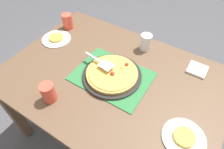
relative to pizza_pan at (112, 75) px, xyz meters
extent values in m
plane|color=#4C4C51|center=(0.00, 0.00, -0.76)|extent=(8.00, 8.00, 0.00)
cube|color=brown|center=(0.00, 0.00, -0.03)|extent=(1.40, 1.00, 0.03)
cube|color=brown|center=(-0.64, -0.44, -0.40)|extent=(0.07, 0.07, 0.72)
cube|color=brown|center=(-0.64, 0.44, -0.40)|extent=(0.07, 0.07, 0.72)
cube|color=brown|center=(0.64, 0.44, -0.40)|extent=(0.07, 0.07, 0.72)
cube|color=#2D753D|center=(0.00, 0.00, -0.01)|extent=(0.48, 0.36, 0.01)
cylinder|color=black|center=(0.00, 0.00, 0.00)|extent=(0.38, 0.38, 0.01)
cylinder|color=tan|center=(0.00, 0.00, 0.02)|extent=(0.33, 0.33, 0.02)
cylinder|color=#EAB747|center=(0.00, 0.00, 0.03)|extent=(0.30, 0.30, 0.01)
sphere|color=#B76675|center=(-0.08, 0.03, 0.04)|extent=(0.02, 0.02, 0.02)
sphere|color=red|center=(0.05, 0.10, 0.04)|extent=(0.02, 0.02, 0.02)
sphere|color=#338433|center=(-0.04, 0.04, 0.04)|extent=(0.03, 0.03, 0.03)
sphere|color=#E5CC7F|center=(-0.05, 0.06, 0.04)|extent=(0.02, 0.02, 0.02)
sphere|color=#E5CC7F|center=(0.03, 0.06, 0.04)|extent=(0.02, 0.02, 0.02)
sphere|color=red|center=(0.01, -0.02, 0.04)|extent=(0.03, 0.03, 0.03)
cylinder|color=white|center=(-0.57, 0.09, -0.01)|extent=(0.22, 0.22, 0.01)
cylinder|color=white|center=(0.53, -0.16, -0.01)|extent=(0.22, 0.22, 0.01)
cylinder|color=gold|center=(-0.57, 0.09, 0.01)|extent=(0.11, 0.11, 0.02)
cylinder|color=gold|center=(0.53, -0.16, 0.01)|extent=(0.11, 0.11, 0.02)
cylinder|color=#E04C38|center=(-0.59, 0.26, 0.05)|extent=(0.08, 0.08, 0.12)
cylinder|color=white|center=(0.06, 0.36, 0.05)|extent=(0.08, 0.08, 0.12)
cylinder|color=#E04C38|center=(-0.21, -0.34, 0.05)|extent=(0.08, 0.08, 0.12)
cube|color=silver|center=(-0.05, 0.01, 0.06)|extent=(0.10, 0.08, 0.00)
cube|color=#B2B2B7|center=(-0.16, 0.03, 0.06)|extent=(0.14, 0.04, 0.01)
cube|color=white|center=(0.45, 0.35, -0.01)|extent=(0.12, 0.12, 0.02)
camera|label=1|loc=(0.44, -0.70, 0.93)|focal=31.13mm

